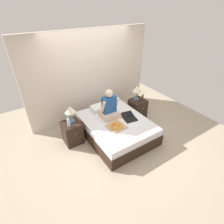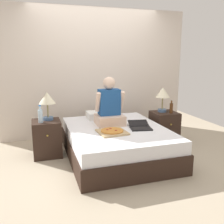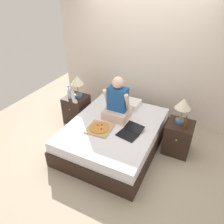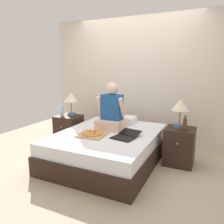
# 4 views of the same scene
# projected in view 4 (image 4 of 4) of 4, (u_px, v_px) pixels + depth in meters

# --- Properties ---
(ground_plane) EXTENTS (5.75, 5.75, 0.00)m
(ground_plane) POSITION_uv_depth(u_px,v_px,m) (108.00, 160.00, 3.59)
(ground_plane) COLOR tan
(wall_back) EXTENTS (3.75, 0.12, 2.50)m
(wall_back) POSITION_uv_depth(u_px,v_px,m) (137.00, 80.00, 4.51)
(wall_back) COLOR beige
(wall_back) RESTS_ON ground
(bed) EXTENTS (1.52, 1.92, 0.48)m
(bed) POSITION_uv_depth(u_px,v_px,m) (108.00, 147.00, 3.54)
(bed) COLOR black
(bed) RESTS_ON ground
(nightstand_left) EXTENTS (0.44, 0.47, 0.58)m
(nightstand_left) POSITION_uv_depth(u_px,v_px,m) (69.00, 130.00, 4.31)
(nightstand_left) COLOR black
(nightstand_left) RESTS_ON ground
(lamp_on_left_nightstand) EXTENTS (0.26, 0.26, 0.45)m
(lamp_on_left_nightstand) POSITION_uv_depth(u_px,v_px,m) (71.00, 99.00, 4.22)
(lamp_on_left_nightstand) COLOR #4C6B93
(lamp_on_left_nightstand) RESTS_ON nightstand_left
(water_bottle) EXTENTS (0.07, 0.07, 0.28)m
(water_bottle) POSITION_uv_depth(u_px,v_px,m) (62.00, 110.00, 4.19)
(water_bottle) COLOR silver
(water_bottle) RESTS_ON nightstand_left
(nightstand_right) EXTENTS (0.44, 0.47, 0.58)m
(nightstand_right) POSITION_uv_depth(u_px,v_px,m) (179.00, 146.00, 3.42)
(nightstand_right) COLOR black
(nightstand_right) RESTS_ON ground
(lamp_on_right_nightstand) EXTENTS (0.26, 0.26, 0.45)m
(lamp_on_right_nightstand) POSITION_uv_depth(u_px,v_px,m) (180.00, 107.00, 3.36)
(lamp_on_right_nightstand) COLOR #4C6B93
(lamp_on_right_nightstand) RESTS_ON nightstand_right
(beer_bottle) EXTENTS (0.06, 0.06, 0.23)m
(beer_bottle) POSITION_uv_depth(u_px,v_px,m) (185.00, 124.00, 3.23)
(beer_bottle) COLOR #512D14
(beer_bottle) RESTS_ON nightstand_right
(pillow) EXTENTS (0.52, 0.34, 0.12)m
(pillow) POSITION_uv_depth(u_px,v_px,m) (121.00, 119.00, 4.11)
(pillow) COLOR white
(pillow) RESTS_ON bed
(person_seated) EXTENTS (0.47, 0.40, 0.78)m
(person_seated) POSITION_uv_depth(u_px,v_px,m) (112.00, 112.00, 3.66)
(person_seated) COLOR beige
(person_seated) RESTS_ON bed
(laptop) EXTENTS (0.39, 0.47, 0.07)m
(laptop) POSITION_uv_depth(u_px,v_px,m) (125.00, 136.00, 3.23)
(laptop) COLOR black
(laptop) RESTS_ON bed
(pizza_box) EXTENTS (0.43, 0.43, 0.05)m
(pizza_box) POSITION_uv_depth(u_px,v_px,m) (92.00, 134.00, 3.34)
(pizza_box) COLOR tan
(pizza_box) RESTS_ON bed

